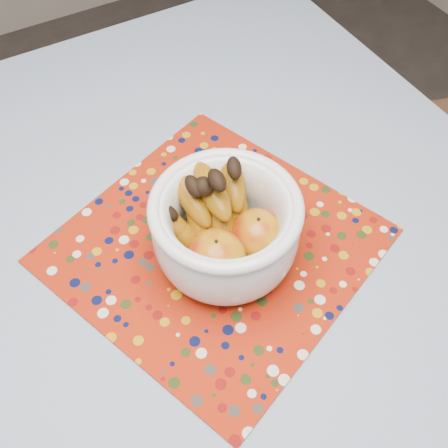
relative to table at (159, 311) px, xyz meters
name	(u,v)px	position (x,y,z in m)	size (l,w,h in m)	color
table	(159,311)	(0.00, 0.00, 0.00)	(1.20, 1.20, 0.75)	brown
tablecloth	(154,287)	(0.00, 0.00, 0.08)	(1.32, 1.32, 0.01)	slate
placemat	(215,245)	(0.12, 0.02, 0.09)	(0.44, 0.44, 0.00)	#971C08
fruit_bowl	(221,224)	(0.12, 0.00, 0.17)	(0.24, 0.22, 0.17)	white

